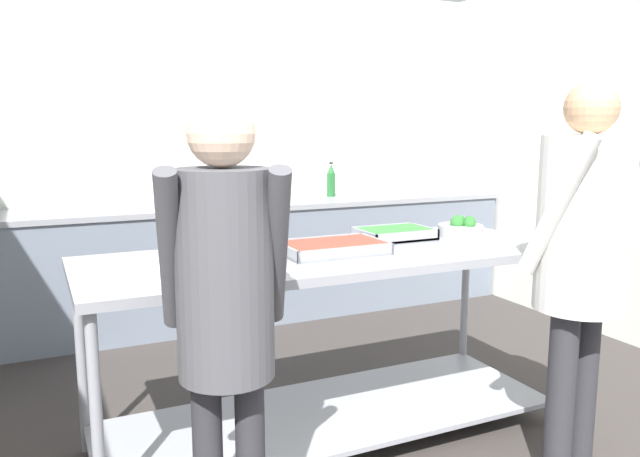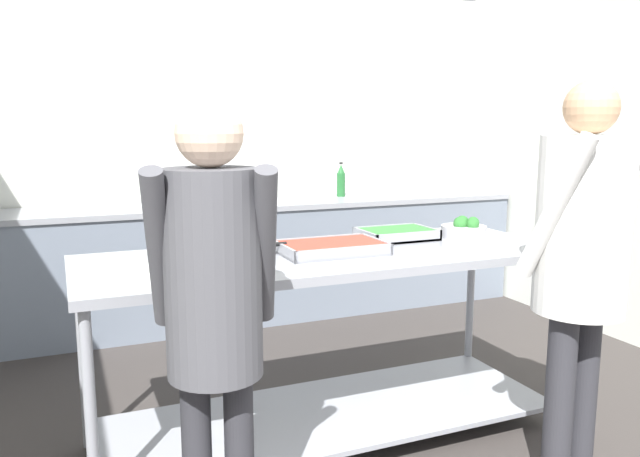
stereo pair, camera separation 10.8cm
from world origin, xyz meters
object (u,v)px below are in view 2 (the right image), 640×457
serving_tray_vegetables (332,248)px  broccoli_bowl (464,229)px  plate_stack (154,273)px  sauce_pan (229,252)px  water_bottle (341,181)px  guest_serving_right (582,245)px  serving_tray_roast (396,234)px  guest_serving_left (214,291)px

serving_tray_vegetables → broccoli_bowl: size_ratio=2.02×
plate_stack → broccoli_bowl: 1.66m
sauce_pan → serving_tray_vegetables: size_ratio=0.84×
plate_stack → sauce_pan: 0.41m
broccoli_bowl → water_bottle: size_ratio=0.83×
broccoli_bowl → guest_serving_right: bearing=-93.6°
serving_tray_roast → water_bottle: water_bottle is taller
plate_stack → guest_serving_right: size_ratio=0.14×
sauce_pan → water_bottle: (1.52, 2.10, 0.10)m
sauce_pan → guest_serving_left: (-0.25, -0.76, 0.04)m
guest_serving_right → water_bottle: guest_serving_right is taller
sauce_pan → serving_tray_vegetables: (0.47, -0.05, -0.01)m
broccoli_bowl → water_bottle: 2.07m
broccoli_bowl → guest_serving_right: size_ratio=0.14×
serving_tray_vegetables → guest_serving_right: guest_serving_right is taller
serving_tray_vegetables → guest_serving_left: 1.02m
sauce_pan → serving_tray_roast: 0.95m
serving_tray_vegetables → guest_serving_right: 1.08m
serving_tray_roast → guest_serving_left: bearing=-142.3°
sauce_pan → guest_serving_right: size_ratio=0.24×
plate_stack → serving_tray_roast: bearing=15.5°
plate_stack → water_bottle: size_ratio=0.82×
plate_stack → broccoli_bowl: size_ratio=0.99×
sauce_pan → water_bottle: water_bottle is taller
guest_serving_left → guest_serving_right: size_ratio=0.95×
serving_tray_roast → guest_serving_left: 1.51m
guest_serving_right → water_bottle: 2.93m
guest_serving_right → serving_tray_vegetables: bearing=135.0°
sauce_pan → plate_stack: bearing=-150.1°
broccoli_bowl → guest_serving_left: size_ratio=0.15×
broccoli_bowl → water_bottle: (0.23, 2.06, 0.08)m
guest_serving_left → guest_serving_right: bearing=-1.8°
guest_serving_left → broccoli_bowl: bearing=27.8°
serving_tray_roast → broccoli_bowl: bearing=-17.8°
serving_tray_roast → water_bottle: size_ratio=1.33×
serving_tray_vegetables → serving_tray_roast: (0.47, 0.21, -0.00)m
guest_serving_left → water_bottle: size_ratio=5.55×
plate_stack → guest_serving_left: 0.57m
serving_tray_vegetables → guest_serving_right: size_ratio=0.28×
guest_serving_left → sauce_pan: bearing=71.9°
plate_stack → serving_tray_vegetables: bearing=10.4°
sauce_pan → serving_tray_vegetables: bearing=-6.3°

